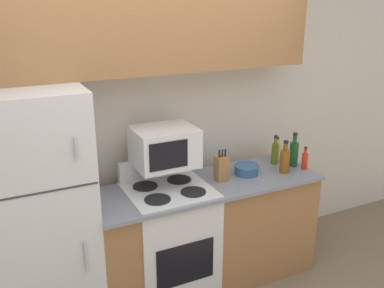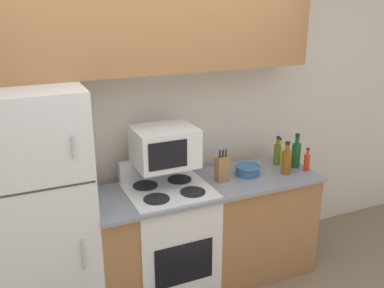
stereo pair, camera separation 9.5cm
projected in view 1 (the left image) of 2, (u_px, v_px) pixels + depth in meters
name	position (u px, v px, depth m)	size (l,w,h in m)	color
wall_back	(144.00, 129.00, 3.52)	(8.00, 0.05, 2.55)	beige
lower_cabinets	(207.00, 232.00, 3.54)	(1.85, 0.62, 0.92)	#9E6B3D
refrigerator	(38.00, 215.00, 2.93)	(0.71, 0.73, 1.78)	silver
upper_cabinets	(150.00, 28.00, 3.08)	(2.55, 0.36, 0.63)	#9E6B3D
stove	(170.00, 241.00, 3.39)	(0.64, 0.60, 1.09)	silver
microwave	(164.00, 147.00, 3.22)	(0.46, 0.38, 0.29)	silver
knife_block	(221.00, 168.00, 3.39)	(0.10, 0.09, 0.26)	#9E6B3D
bowl	(247.00, 169.00, 3.53)	(0.21, 0.21, 0.08)	#335B84
bottle_cooking_spray	(277.00, 151.00, 3.82)	(0.06, 0.06, 0.22)	gold
bottle_wine_green	(294.00, 153.00, 3.69)	(0.08, 0.08, 0.30)	#194C23
bottle_hot_sauce	(305.00, 160.00, 3.63)	(0.05, 0.05, 0.20)	red
bottle_olive_oil	(275.00, 153.00, 3.74)	(0.06, 0.06, 0.26)	#5B6619
bottle_whiskey	(285.00, 160.00, 3.54)	(0.08, 0.08, 0.28)	brown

